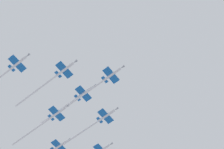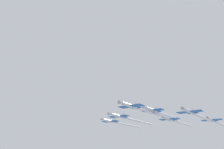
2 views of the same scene
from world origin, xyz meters
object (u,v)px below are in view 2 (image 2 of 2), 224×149
(jet_lead, at_px, (142,110))
(jet_center_rear, at_px, (118,123))
(jet_starboard_inner, at_px, (128,118))
(jet_port_inner, at_px, (195,114))
(jet_starboard_trail, at_px, (216,122))
(jet_port_trail, at_px, (175,121))
(jet_port_outer, at_px, (159,113))

(jet_lead, distance_m, jet_center_rear, 45.48)
(jet_starboard_inner, bearing_deg, jet_port_inner, 177.44)
(jet_center_rear, bearing_deg, jet_starboard_trail, -159.96)
(jet_starboard_inner, xyz_separation_m, jet_center_rear, (21.34, -8.44, 1.08))
(jet_center_rear, relative_size, jet_port_trail, 1.01)
(jet_lead, xyz_separation_m, jet_port_inner, (-9.43, -19.37, -1.34))
(jet_lead, height_order, jet_starboard_trail, jet_lead)
(jet_lead, relative_size, jet_starboard_trail, 0.96)
(jet_center_rear, relative_size, jet_starboard_trail, 0.91)
(jet_port_inner, bearing_deg, jet_port_trail, -51.76)
(jet_starboard_inner, distance_m, jet_center_rear, 22.97)
(jet_lead, distance_m, jet_port_outer, 16.12)
(jet_center_rear, height_order, jet_port_trail, jet_center_rear)
(jet_port_inner, distance_m, jet_starboard_trail, 35.46)
(jet_lead, bearing_deg, jet_starboard_inner, -43.65)
(jet_lead, height_order, jet_starboard_inner, jet_starboard_inner)
(jet_port_inner, xyz_separation_m, jet_starboard_trail, (13.95, -32.58, 0.95))
(jet_starboard_trail, bearing_deg, jet_port_outer, 64.04)
(jet_port_trail, bearing_deg, jet_port_outer, 90.00)
(jet_port_inner, height_order, jet_port_trail, jet_port_trail)
(jet_lead, height_order, jet_center_rear, jet_center_rear)
(jet_port_trail, bearing_deg, jet_starboard_inner, 49.71)
(jet_starboard_inner, height_order, jet_center_rear, jet_center_rear)
(jet_port_trail, bearing_deg, jet_port_inner, 128.24)
(jet_port_outer, xyz_separation_m, jet_starboard_trail, (-1.81, -37.18, -1.67))
(jet_port_inner, height_order, jet_starboard_inner, jet_starboard_inner)
(jet_lead, relative_size, jet_port_outer, 1.12)
(jet_starboard_inner, distance_m, jet_port_outer, 16.35)
(jet_starboard_inner, bearing_deg, jet_lead, 136.35)
(jet_port_outer, height_order, jet_center_rear, jet_port_outer)
(jet_lead, height_order, jet_port_outer, jet_port_outer)
(jet_port_inner, relative_size, jet_port_trail, 0.93)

